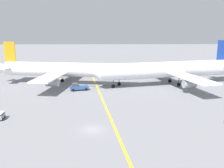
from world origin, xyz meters
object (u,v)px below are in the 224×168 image
airliner_being_pushed (167,70)px  gse_baggage_cart_trailing (0,116)px  pushback_tug (79,87)px  airliner_at_gate_left (66,70)px

airliner_being_pushed → gse_baggage_cart_trailing: (-47.16, -36.04, -4.84)m
pushback_tug → gse_baggage_cart_trailing: bearing=-118.2°
airliner_at_gate_left → pushback_tug: 12.36m
pushback_tug → airliner_being_pushed: bearing=14.0°
airliner_being_pushed → gse_baggage_cart_trailing: size_ratio=19.88×
pushback_tug → airliner_at_gate_left: bearing=118.8°
airliner_at_gate_left → airliner_being_pushed: (37.70, -2.14, 0.19)m
airliner_being_pushed → gse_baggage_cart_trailing: 59.56m
airliner_at_gate_left → pushback_tug: size_ratio=5.80×
airliner_at_gate_left → gse_baggage_cart_trailing: size_ratio=19.33×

